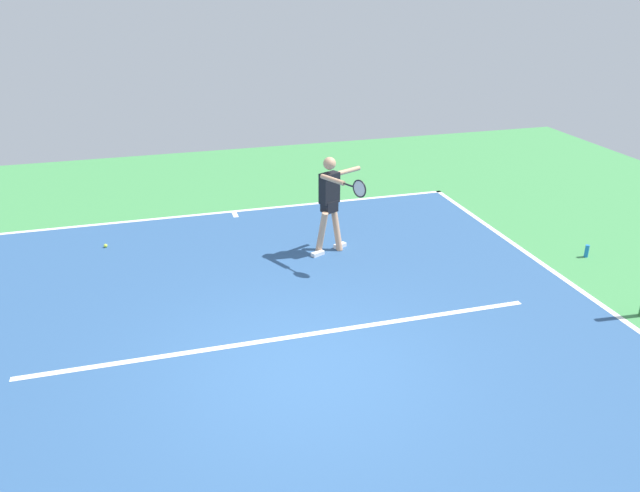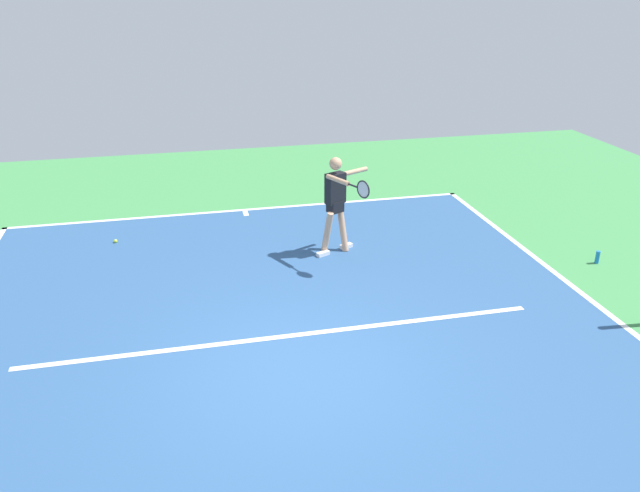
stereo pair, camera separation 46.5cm
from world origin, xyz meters
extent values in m
plane|color=#428E4C|center=(0.00, 0.00, 0.00)|extent=(21.83, 21.83, 0.00)
cube|color=#2D5484|center=(0.00, 0.00, 0.00)|extent=(9.41, 11.93, 0.00)
cube|color=white|center=(0.00, -5.91, 0.00)|extent=(9.41, 0.10, 0.01)
cube|color=white|center=(-4.66, 0.00, 0.00)|extent=(0.10, 11.93, 0.01)
cube|color=white|center=(0.00, -0.82, 0.00)|extent=(7.06, 0.10, 0.01)
cube|color=white|center=(0.00, -5.71, 0.00)|extent=(0.10, 0.30, 0.01)
cylinder|color=tan|center=(-1.48, -3.50, 0.40)|extent=(0.22, 0.31, 0.82)
cube|color=white|center=(-1.56, -3.54, 0.04)|extent=(0.26, 0.19, 0.07)
cylinder|color=tan|center=(-1.16, -3.35, 0.40)|extent=(0.22, 0.31, 0.82)
cube|color=white|center=(-1.08, -3.31, 0.04)|extent=(0.26, 0.19, 0.07)
cube|color=black|center=(-1.32, -3.43, 0.86)|extent=(0.31, 0.29, 0.20)
cube|color=black|center=(-1.32, -3.43, 1.18)|extent=(0.38, 0.31, 0.53)
sphere|color=tan|center=(-1.32, -3.43, 1.61)|extent=(0.22, 0.22, 0.22)
cylinder|color=tan|center=(-1.71, -3.61, 1.40)|extent=(0.51, 0.30, 0.08)
cylinder|color=tan|center=(-1.28, -3.11, 1.43)|extent=(0.30, 0.51, 0.08)
cylinder|color=black|center=(-1.44, -2.78, 1.43)|extent=(0.12, 0.21, 0.03)
torus|color=black|center=(-1.55, -2.55, 1.43)|extent=(0.15, 0.28, 0.29)
cylinder|color=silver|center=(-1.55, -2.55, 1.43)|extent=(0.11, 0.23, 0.25)
sphere|color=#C6E53D|center=(2.50, -4.71, 0.03)|extent=(0.07, 0.07, 0.07)
cylinder|color=blue|center=(-5.55, -1.96, 0.11)|extent=(0.07, 0.07, 0.22)
camera|label=1|loc=(1.65, 6.34, 4.55)|focal=35.32mm
camera|label=2|loc=(1.20, 6.45, 4.55)|focal=35.32mm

